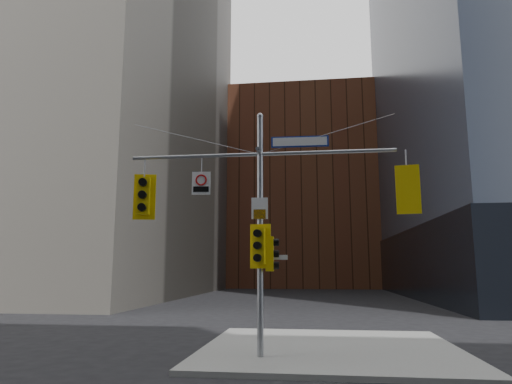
% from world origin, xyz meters
% --- Properties ---
extents(ground, '(160.00, 160.00, 0.00)m').
position_xyz_m(ground, '(0.00, 0.00, 0.00)').
color(ground, black).
rests_on(ground, ground).
extents(sidewalk_corner, '(8.00, 8.00, 0.15)m').
position_xyz_m(sidewalk_corner, '(2.00, 4.00, 0.07)').
color(sidewalk_corner, gray).
rests_on(sidewalk_corner, ground).
extents(brick_midrise, '(26.00, 20.00, 28.00)m').
position_xyz_m(brick_midrise, '(0.00, 58.00, 14.00)').
color(brick_midrise, brown).
rests_on(brick_midrise, ground).
extents(signal_assembly, '(8.00, 0.80, 7.30)m').
position_xyz_m(signal_assembly, '(0.00, 1.99, 4.42)').
color(signal_assembly, '#92949A').
rests_on(signal_assembly, ground).
extents(traffic_light_west_arm, '(0.68, 0.61, 1.43)m').
position_xyz_m(traffic_light_west_arm, '(-3.62, 2.01, 4.80)').
color(traffic_light_west_arm, yellow).
rests_on(traffic_light_west_arm, ground).
extents(traffic_light_east_arm, '(0.67, 0.57, 1.40)m').
position_xyz_m(traffic_light_east_arm, '(4.25, 1.99, 4.80)').
color(traffic_light_east_arm, yellow).
rests_on(traffic_light_east_arm, ground).
extents(traffic_light_pole_side, '(0.39, 0.33, 1.00)m').
position_xyz_m(traffic_light_pole_side, '(0.32, 2.00, 3.01)').
color(traffic_light_pole_side, yellow).
rests_on(traffic_light_pole_side, ground).
extents(traffic_light_pole_front, '(0.61, 0.52, 1.28)m').
position_xyz_m(traffic_light_pole_front, '(0.00, 1.73, 3.24)').
color(traffic_light_pole_front, yellow).
rests_on(traffic_light_pole_front, ground).
extents(street_sign_blade, '(1.72, 0.09, 0.33)m').
position_xyz_m(street_sign_blade, '(1.20, 2.00, 6.35)').
color(street_sign_blade, navy).
rests_on(street_sign_blade, ground).
extents(regulatory_sign_arm, '(0.56, 0.09, 0.70)m').
position_xyz_m(regulatory_sign_arm, '(-1.80, 1.97, 5.17)').
color(regulatory_sign_arm, silver).
rests_on(regulatory_sign_arm, ground).
extents(regulatory_sign_pole, '(0.49, 0.05, 0.64)m').
position_xyz_m(regulatory_sign_pole, '(0.00, 1.88, 4.32)').
color(regulatory_sign_pole, silver).
rests_on(regulatory_sign_pole, ground).
extents(street_blade_ew, '(0.70, 0.05, 0.14)m').
position_xyz_m(street_blade_ew, '(0.45, 2.00, 2.91)').
color(street_blade_ew, silver).
rests_on(street_blade_ew, ground).
extents(street_blade_ns, '(0.11, 0.69, 0.14)m').
position_xyz_m(street_blade_ns, '(0.00, 2.45, 2.80)').
color(street_blade_ns, '#145926').
rests_on(street_blade_ns, ground).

